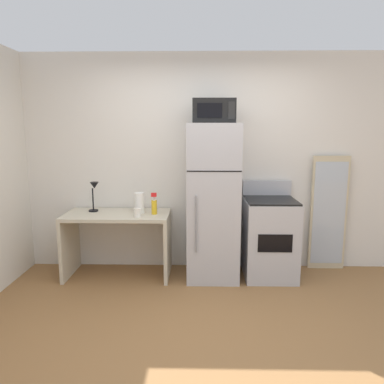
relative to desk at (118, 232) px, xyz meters
The scene contains 11 objects.
ground_plane 1.74m from the desk, 53.35° to the right, with size 12.00×12.00×0.00m, color olive.
wall_back_white 1.31m from the desk, 20.74° to the left, with size 5.00×0.10×2.60m, color silver.
desk is the anchor object (origin of this frame).
desk_lamp 0.55m from the desk, 164.10° to the left, with size 0.14×0.12×0.35m.
spray_bottle 0.54m from the desk, ahead, with size 0.06×0.06×0.25m.
coffee_mug 0.41m from the desk, 32.27° to the right, with size 0.08×0.08×0.10m, color white.
paper_towel_roll 0.43m from the desk, ahead, with size 0.11×0.11×0.24m, color white.
refrigerator 1.16m from the desk, ahead, with size 0.58×0.64×1.77m.
microwave 1.76m from the desk, ahead, with size 0.46×0.35×0.26m.
oven_range 1.77m from the desk, ahead, with size 0.58×0.61×1.10m.
leaning_mirror 2.54m from the desk, ahead, with size 0.44×0.03×1.40m.
Camera 1 is at (-0.04, -2.74, 1.71)m, focal length 33.91 mm.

